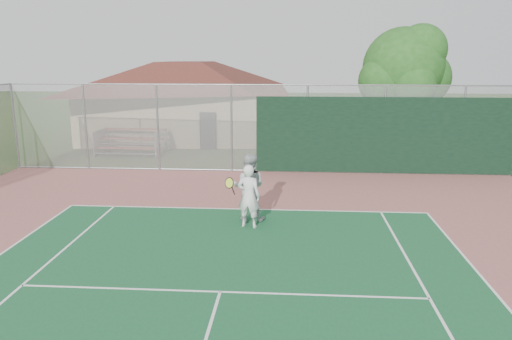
{
  "coord_description": "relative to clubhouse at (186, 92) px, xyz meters",
  "views": [
    {
      "loc": [
        1.36,
        -2.7,
        4.66
      ],
      "look_at": [
        0.42,
        10.76,
        1.52
      ],
      "focal_mm": 35.0,
      "sensor_mm": 36.0,
      "label": 1
    }
  ],
  "objects": [
    {
      "name": "back_fence",
      "position": [
        6.64,
        -8.29,
        -0.9
      ],
      "size": [
        20.08,
        0.11,
        3.53
      ],
      "color": "gray",
      "rests_on": "ground"
    },
    {
      "name": "clubhouse",
      "position": [
        0.0,
        0.0,
        0.0
      ],
      "size": [
        12.18,
        8.52,
        5.06
      ],
      "rotation": [
        0.0,
        0.0,
        0.06
      ],
      "color": "tan",
      "rests_on": "ground"
    },
    {
      "name": "bleachers",
      "position": [
        -1.72,
        -4.92,
        -1.96
      ],
      "size": [
        3.14,
        1.97,
        1.15
      ],
      "rotation": [
        0.0,
        0.0,
        -0.04
      ],
      "color": "#AB4327",
      "rests_on": "ground"
    },
    {
      "name": "tree",
      "position": [
        10.99,
        -4.73,
        1.37
      ],
      "size": [
        4.29,
        4.07,
        5.99
      ],
      "color": "#372514",
      "rests_on": "ground"
    },
    {
      "name": "player_white_front",
      "position": [
        4.77,
        -14.97,
        -1.68
      ],
      "size": [
        1.04,
        0.75,
        1.75
      ],
      "rotation": [
        0.0,
        0.0,
        2.91
      ],
      "color": "silver",
      "rests_on": "ground"
    },
    {
      "name": "player_grey_back",
      "position": [
        4.74,
        -14.36,
        -1.61
      ],
      "size": [
        1.01,
        0.82,
        1.92
      ],
      "rotation": [
        0.0,
        0.0,
        3.04
      ],
      "color": "#ADB0B2",
      "rests_on": "ground"
    }
  ]
}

